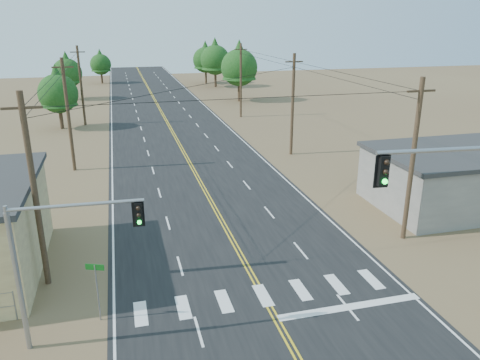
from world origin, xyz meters
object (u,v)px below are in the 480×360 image
object	(u,v)px
signal_mast_right	(468,205)
signal_mast_left	(54,252)
building_right	(476,177)
street_sign	(97,283)

from	to	relation	value
signal_mast_right	signal_mast_left	bearing A→B (deg)	176.64
signal_mast_left	building_right	bearing A→B (deg)	21.03
signal_mast_right	street_sign	bearing A→B (deg)	171.27
building_right	street_sign	xyz separation A→B (m)	(-26.80, -8.00, -0.07)
signal_mast_right	street_sign	world-z (taller)	signal_mast_right
street_sign	building_right	bearing A→B (deg)	38.24
building_right	street_sign	size ratio (longest dim) A/B	5.21
building_right	signal_mast_left	distance (m)	29.75
building_right	signal_mast_left	bearing A→B (deg)	-161.68
signal_mast_right	building_right	bearing A→B (deg)	51.82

